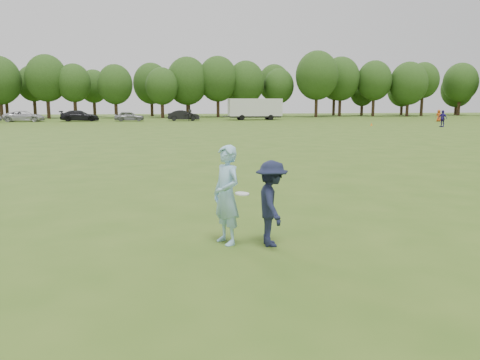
# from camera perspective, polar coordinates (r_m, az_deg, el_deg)

# --- Properties ---
(ground) EXTENTS (200.00, 200.00, 0.00)m
(ground) POSITION_cam_1_polar(r_m,az_deg,el_deg) (9.65, 4.68, -6.97)
(ground) COLOR #375818
(ground) RESTS_ON ground
(thrower) EXTENTS (0.72, 0.83, 1.92)m
(thrower) POSITION_cam_1_polar(r_m,az_deg,el_deg) (9.00, -1.65, -1.84)
(thrower) COLOR #92C4E1
(thrower) RESTS_ON ground
(defender) EXTENTS (0.67, 1.09, 1.65)m
(defender) POSITION_cam_1_polar(r_m,az_deg,el_deg) (8.92, 3.87, -2.87)
(defender) COLOR #181D35
(defender) RESTS_ON ground
(player_far_b) EXTENTS (0.83, 1.16, 1.83)m
(player_far_b) POSITION_cam_1_polar(r_m,az_deg,el_deg) (56.17, 23.45, 6.89)
(player_far_b) COLOR navy
(player_far_b) RESTS_ON ground
(player_far_c) EXTENTS (0.85, 0.59, 1.64)m
(player_far_c) POSITION_cam_1_polar(r_m,az_deg,el_deg) (71.53, 23.06, 7.24)
(player_far_c) COLOR #C54A17
(player_far_c) RESTS_ON ground
(player_far_d) EXTENTS (1.65, 0.86, 1.70)m
(player_far_d) POSITION_cam_1_polar(r_m,az_deg,el_deg) (67.92, -6.12, 7.88)
(player_far_d) COLOR #292929
(player_far_d) RESTS_ON ground
(car_c) EXTENTS (5.37, 2.54, 1.48)m
(car_c) POSITION_cam_1_polar(r_m,az_deg,el_deg) (71.72, -24.79, 7.06)
(car_c) COLOR silver
(car_c) RESTS_ON ground
(car_d) EXTENTS (5.37, 2.38, 1.53)m
(car_d) POSITION_cam_1_polar(r_m,az_deg,el_deg) (70.32, -18.96, 7.41)
(car_d) COLOR black
(car_d) RESTS_ON ground
(car_e) EXTENTS (4.15, 1.68, 1.41)m
(car_e) POSITION_cam_1_polar(r_m,az_deg,el_deg) (68.63, -13.35, 7.57)
(car_e) COLOR slate
(car_e) RESTS_ON ground
(car_f) EXTENTS (4.64, 1.73, 1.51)m
(car_f) POSITION_cam_1_polar(r_m,az_deg,el_deg) (68.79, -6.90, 7.81)
(car_f) COLOR black
(car_f) RESTS_ON ground
(field_cone) EXTENTS (0.28, 0.28, 0.30)m
(field_cone) POSITION_cam_1_polar(r_m,az_deg,el_deg) (56.47, 15.73, 6.55)
(field_cone) COLOR #E25F0B
(field_cone) RESTS_ON ground
(disc_in_play) EXTENTS (0.33, 0.33, 0.05)m
(disc_in_play) POSITION_cam_1_polar(r_m,az_deg,el_deg) (8.77, 0.26, -1.68)
(disc_in_play) COLOR white
(disc_in_play) RESTS_ON ground
(cargo_trailer) EXTENTS (9.00, 2.75, 3.20)m
(cargo_trailer) POSITION_cam_1_polar(r_m,az_deg,el_deg) (71.65, 1.82, 8.75)
(cargo_trailer) COLOR silver
(cargo_trailer) RESTS_ON ground
(treeline) EXTENTS (130.35, 18.39, 11.74)m
(treeline) POSITION_cam_1_polar(r_m,az_deg,el_deg) (86.08, -6.55, 11.81)
(treeline) COLOR #332114
(treeline) RESTS_ON ground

